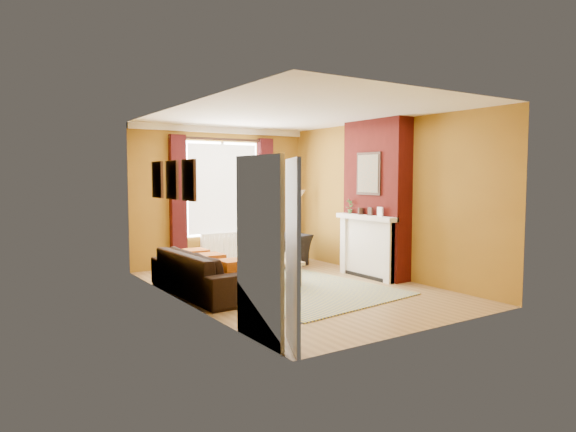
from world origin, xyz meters
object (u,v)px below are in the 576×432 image
object	(u,v)px
armchair	(282,251)
coffee_table	(272,261)
sofa	(205,272)
wicker_stool	(265,255)
floor_lamp	(300,205)

from	to	relation	value
armchair	coffee_table	distance (m)	1.56
sofa	armchair	size ratio (longest dim) A/B	2.30
wicker_stool	armchair	bearing A→B (deg)	-18.22
armchair	coffee_table	bearing A→B (deg)	34.14
armchair	floor_lamp	size ratio (longest dim) A/B	0.65
sofa	armchair	xyz separation A→B (m)	(2.28, 1.37, -0.01)
sofa	armchair	distance (m)	2.66
floor_lamp	armchair	bearing A→B (deg)	-152.08
armchair	floor_lamp	world-z (taller)	floor_lamp
armchair	coffee_table	world-z (taller)	armchair
wicker_stool	floor_lamp	size ratio (longest dim) A/B	0.32
sofa	wicker_stool	world-z (taller)	sofa
wicker_stool	floor_lamp	world-z (taller)	floor_lamp
floor_lamp	coffee_table	bearing A→B (deg)	-136.53
wicker_stool	coffee_table	bearing A→B (deg)	-116.21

